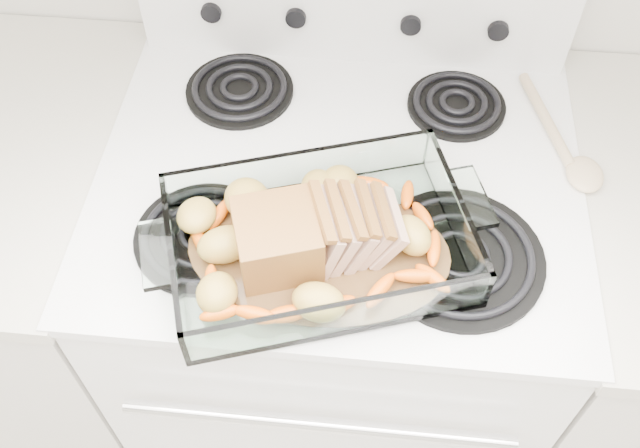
# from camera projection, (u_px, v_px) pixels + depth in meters

# --- Properties ---
(electric_range) EXTENTS (0.78, 0.70, 1.12)m
(electric_range) POSITION_uv_depth(u_px,v_px,m) (335.00, 308.00, 1.52)
(electric_range) COLOR white
(electric_range) RESTS_ON ground
(counter_left) EXTENTS (0.58, 0.68, 0.93)m
(counter_left) POSITION_uv_depth(u_px,v_px,m) (34.00, 286.00, 1.57)
(counter_left) COLOR silver
(counter_left) RESTS_ON ground
(baking_dish) EXTENTS (0.42, 0.27, 0.08)m
(baking_dish) POSITION_uv_depth(u_px,v_px,m) (319.00, 246.00, 1.02)
(baking_dish) COLOR white
(baking_dish) RESTS_ON electric_range
(pork_roast) EXTENTS (0.23, 0.11, 0.09)m
(pork_roast) POSITION_uv_depth(u_px,v_px,m) (303.00, 232.00, 1.00)
(pork_roast) COLOR brown
(pork_roast) RESTS_ON baking_dish
(roast_vegetables) EXTENTS (0.39, 0.21, 0.05)m
(roast_vegetables) POSITION_uv_depth(u_px,v_px,m) (318.00, 221.00, 1.04)
(roast_vegetables) COLOR #FF6305
(roast_vegetables) RESTS_ON baking_dish
(wooden_spoon) EXTENTS (0.12, 0.26, 0.02)m
(wooden_spoon) POSITION_uv_depth(u_px,v_px,m) (567.00, 149.00, 1.16)
(wooden_spoon) COLOR #C2B18A
(wooden_spoon) RESTS_ON electric_range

